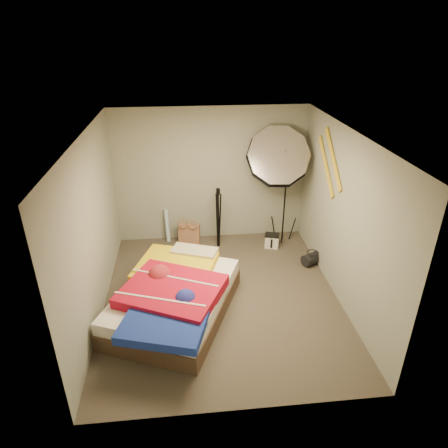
{
  "coord_description": "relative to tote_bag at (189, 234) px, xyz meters",
  "views": [
    {
      "loc": [
        -0.49,
        -4.92,
        3.73
      ],
      "look_at": [
        0.1,
        0.6,
        0.95
      ],
      "focal_mm": 32.0,
      "sensor_mm": 36.0,
      "label": 1
    }
  ],
  "objects": [
    {
      "name": "wall_right",
      "position": [
        2.19,
        -1.75,
        1.05
      ],
      "size": [
        0.0,
        4.0,
        4.0
      ],
      "primitive_type": "plane",
      "rotation": [
        1.57,
        0.0,
        -1.57
      ],
      "color": "#959B8B",
      "rests_on": "floor"
    },
    {
      "name": "floor",
      "position": [
        0.44,
        -1.75,
        -0.2
      ],
      "size": [
        4.0,
        4.0,
        0.0
      ],
      "primitive_type": "plane",
      "color": "#4F473C",
      "rests_on": "ground"
    },
    {
      "name": "wall_front",
      "position": [
        0.44,
        -3.75,
        1.05
      ],
      "size": [
        3.5,
        0.0,
        3.5
      ],
      "primitive_type": "plane",
      "rotation": [
        -1.57,
        0.0,
        0.0
      ],
      "color": "#959B8B",
      "rests_on": "floor"
    },
    {
      "name": "wrapping_roll",
      "position": [
        -0.41,
        0.15,
        0.12
      ],
      "size": [
        0.11,
        0.19,
        0.64
      ],
      "primitive_type": "cylinder",
      "rotation": [
        -0.17,
        0.0,
        0.19
      ],
      "color": "#68AED8",
      "rests_on": "floor"
    },
    {
      "name": "camera_tripod",
      "position": [
        0.54,
        -0.17,
        0.47
      ],
      "size": [
        0.07,
        0.07,
        1.16
      ],
      "color": "black",
      "rests_on": "floor"
    },
    {
      "name": "wall_left",
      "position": [
        -1.31,
        -1.75,
        1.05
      ],
      "size": [
        0.0,
        4.0,
        4.0
      ],
      "primitive_type": "plane",
      "rotation": [
        1.57,
        0.0,
        1.57
      ],
      "color": "#959B8B",
      "rests_on": "floor"
    },
    {
      "name": "wall_back",
      "position": [
        0.44,
        0.25,
        1.05
      ],
      "size": [
        3.5,
        0.0,
        3.5
      ],
      "primitive_type": "plane",
      "rotation": [
        1.57,
        0.0,
        0.0
      ],
      "color": "#959B8B",
      "rests_on": "floor"
    },
    {
      "name": "tote_bag",
      "position": [
        0.0,
        0.0,
        0.0
      ],
      "size": [
        0.42,
        0.26,
        0.41
      ],
      "primitive_type": "cube",
      "rotation": [
        -0.14,
        0.0,
        -0.23
      ],
      "color": "#AF7959",
      "rests_on": "floor"
    },
    {
      "name": "ceiling",
      "position": [
        0.44,
        -1.75,
        2.3
      ],
      "size": [
        4.0,
        4.0,
        0.0
      ],
      "primitive_type": "plane",
      "rotation": [
        3.14,
        0.0,
        0.0
      ],
      "color": "silver",
      "rests_on": "wall_back"
    },
    {
      "name": "bed",
      "position": [
        -0.27,
        -2.07,
        0.1
      ],
      "size": [
        2.06,
        2.49,
        0.59
      ],
      "color": "#4F392B",
      "rests_on": "floor"
    },
    {
      "name": "duffel_bag",
      "position": [
        2.09,
        -0.97,
        -0.09
      ],
      "size": [
        0.4,
        0.34,
        0.21
      ],
      "primitive_type": "cylinder",
      "rotation": [
        0.0,
        1.57,
        0.47
      ],
      "color": "black",
      "rests_on": "floor"
    },
    {
      "name": "wall_stripe_lower",
      "position": [
        2.17,
        -0.9,
        1.55
      ],
      "size": [
        0.02,
        0.91,
        0.78
      ],
      "primitive_type": "cube",
      "rotation": [
        0.7,
        0.0,
        0.0
      ],
      "color": "gold",
      "rests_on": "wall_right"
    },
    {
      "name": "photo_umbrella",
      "position": [
        1.58,
        -0.15,
        1.48
      ],
      "size": [
        1.42,
        1.1,
        2.33
      ],
      "color": "black",
      "rests_on": "floor"
    },
    {
      "name": "wall_stripe_upper",
      "position": [
        2.17,
        -1.15,
        1.75
      ],
      "size": [
        0.02,
        0.91,
        0.78
      ],
      "primitive_type": "cube",
      "rotation": [
        0.7,
        0.0,
        0.0
      ],
      "color": "gold",
      "rests_on": "wall_right"
    },
    {
      "name": "camera_case",
      "position": [
        1.52,
        -0.32,
        -0.07
      ],
      "size": [
        0.28,
        0.24,
        0.25
      ],
      "primitive_type": "cube",
      "rotation": [
        0.0,
        0.0,
        -0.28
      ],
      "color": "white",
      "rests_on": "floor"
    }
  ]
}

